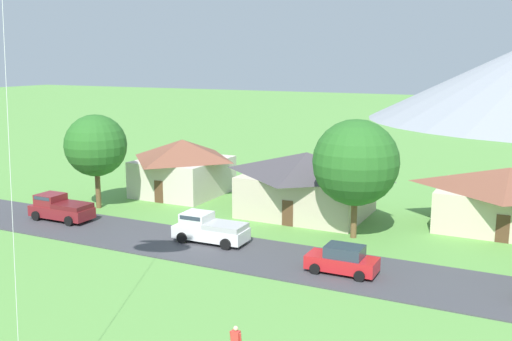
{
  "coord_description": "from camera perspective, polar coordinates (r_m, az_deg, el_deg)",
  "views": [
    {
      "loc": [
        13.06,
        -6.12,
        12.7
      ],
      "look_at": [
        -0.27,
        20.63,
        6.93
      ],
      "focal_mm": 41.24,
      "sensor_mm": 36.0,
      "label": 1
    }
  ],
  "objects": [
    {
      "name": "house_left_center",
      "position": [
        55.51,
        -7.11,
        0.45
      ],
      "size": [
        7.77,
        8.43,
        5.18
      ],
      "color": "beige",
      "rests_on": "ground"
    },
    {
      "name": "pickup_truck_maroon_west_side",
      "position": [
        48.85,
        -18.47,
        -3.44
      ],
      "size": [
        5.21,
        2.34,
        1.99
      ],
      "color": "maroon",
      "rests_on": "road_strip"
    },
    {
      "name": "tree_left_of_center",
      "position": [
        51.26,
        -15.28,
        2.35
      ],
      "size": [
        5.23,
        5.23,
        8.03
      ],
      "color": "brown",
      "rests_on": "ground"
    },
    {
      "name": "road_strip",
      "position": [
        37.34,
        4.44,
        -8.93
      ],
      "size": [
        160.0,
        6.57,
        0.08
      ],
      "primitive_type": "cube",
      "color": "#424247",
      "rests_on": "ground"
    },
    {
      "name": "tree_near_left",
      "position": [
        41.67,
        9.65,
        0.77
      ],
      "size": [
        6.09,
        6.09,
        8.52
      ],
      "color": "brown",
      "rests_on": "ground"
    },
    {
      "name": "house_rightmost",
      "position": [
        48.04,
        4.92,
        -1.16
      ],
      "size": [
        10.42,
        8.29,
        5.16
      ],
      "color": "beige",
      "rests_on": "ground"
    },
    {
      "name": "parked_car_red_west_end",
      "position": [
        35.64,
        8.4,
        -8.59
      ],
      "size": [
        4.21,
        2.11,
        1.68
      ],
      "color": "red",
      "rests_on": "road_strip"
    },
    {
      "name": "house_right_center",
      "position": [
        47.69,
        23.25,
        -2.41
      ],
      "size": [
        10.53,
        8.14,
        4.7
      ],
      "color": "beige",
      "rests_on": "ground"
    },
    {
      "name": "pickup_truck_white_east_side",
      "position": [
        41.01,
        -4.59,
        -5.6
      ],
      "size": [
        5.25,
        2.43,
        1.99
      ],
      "color": "white",
      "rests_on": "road_strip"
    }
  ]
}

